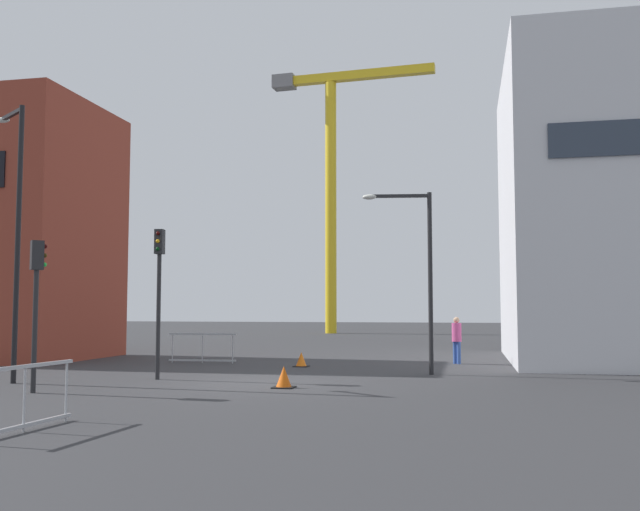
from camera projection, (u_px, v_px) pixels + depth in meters
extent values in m
plane|color=#333335|center=(259.00, 383.00, 18.64)|extent=(160.00, 160.00, 0.00)
cylinder|color=yellow|center=(331.00, 206.00, 56.21)|extent=(0.90, 0.90, 20.33)
cube|color=yellow|center=(357.00, 75.00, 56.40)|extent=(12.53, 1.61, 0.70)
cube|color=slate|center=(284.00, 82.00, 58.11)|extent=(1.88, 1.33, 1.10)
cylinder|color=black|center=(18.00, 242.00, 18.83)|extent=(0.14, 0.14, 7.53)
cube|color=black|center=(12.00, 114.00, 19.63)|extent=(1.26, 0.91, 0.10)
ellipsoid|color=silver|center=(3.00, 120.00, 20.15)|extent=(0.44, 0.24, 0.16)
cylinder|color=#232326|center=(430.00, 283.00, 21.19)|extent=(0.14, 0.14, 5.53)
cube|color=#232326|center=(399.00, 196.00, 21.45)|extent=(1.83, 0.35, 0.10)
ellipsoid|color=silver|center=(369.00, 197.00, 21.51)|extent=(0.44, 0.24, 0.16)
cylinder|color=#232326|center=(35.00, 331.00, 16.56)|extent=(0.12, 0.12, 2.91)
cube|color=#232326|center=(37.00, 255.00, 16.70)|extent=(0.37, 0.37, 0.70)
sphere|color=#390605|center=(45.00, 246.00, 16.81)|extent=(0.11, 0.11, 0.11)
sphere|color=#3C2905|center=(45.00, 256.00, 16.79)|extent=(0.11, 0.11, 0.11)
sphere|color=green|center=(44.00, 265.00, 16.78)|extent=(0.11, 0.11, 0.11)
cylinder|color=#232326|center=(158.00, 316.00, 19.70)|extent=(0.12, 0.12, 3.53)
cube|color=#232326|center=(160.00, 242.00, 19.85)|extent=(0.27, 0.31, 0.70)
sphere|color=#390605|center=(158.00, 233.00, 19.70)|extent=(0.11, 0.11, 0.11)
sphere|color=#F2A514|center=(158.00, 241.00, 19.68)|extent=(0.11, 0.11, 0.11)
sphere|color=#07330F|center=(158.00, 249.00, 19.66)|extent=(0.11, 0.11, 0.11)
cylinder|color=#33519E|center=(455.00, 353.00, 25.17)|extent=(0.14, 0.14, 0.80)
cylinder|color=#33519E|center=(459.00, 353.00, 25.00)|extent=(0.14, 0.14, 0.80)
cylinder|color=#D14C8C|center=(457.00, 332.00, 25.14)|extent=(0.34, 0.34, 0.66)
sphere|color=tan|center=(456.00, 320.00, 25.17)|extent=(0.22, 0.22, 0.22)
cube|color=#9EA0A5|center=(203.00, 334.00, 25.45)|extent=(2.52, 0.22, 0.06)
cube|color=#9EA0A5|center=(202.00, 360.00, 25.38)|extent=(2.52, 0.22, 0.06)
cylinder|color=#9EA0A5|center=(172.00, 348.00, 25.58)|extent=(0.04, 0.04, 1.05)
cylinder|color=#9EA0A5|center=(202.00, 349.00, 25.41)|extent=(0.04, 0.04, 1.05)
cylinder|color=#9EA0A5|center=(233.00, 349.00, 25.25)|extent=(0.04, 0.04, 1.05)
cube|color=#B2B5BA|center=(25.00, 366.00, 11.35)|extent=(0.23, 2.43, 0.06)
cube|color=#B2B5BA|center=(24.00, 426.00, 11.28)|extent=(0.23, 2.43, 0.06)
cylinder|color=#B2B5BA|center=(24.00, 399.00, 11.31)|extent=(0.04, 0.04, 1.05)
cylinder|color=#B2B5BA|center=(66.00, 391.00, 12.36)|extent=(0.04, 0.04, 1.05)
cube|color=black|center=(301.00, 366.00, 23.81)|extent=(0.50, 0.50, 0.03)
cone|color=orange|center=(301.00, 359.00, 23.83)|extent=(0.38, 0.38, 0.50)
cube|color=black|center=(284.00, 387.00, 17.51)|extent=(0.53, 0.53, 0.03)
cone|color=#E55B0F|center=(284.00, 377.00, 17.53)|extent=(0.41, 0.41, 0.54)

